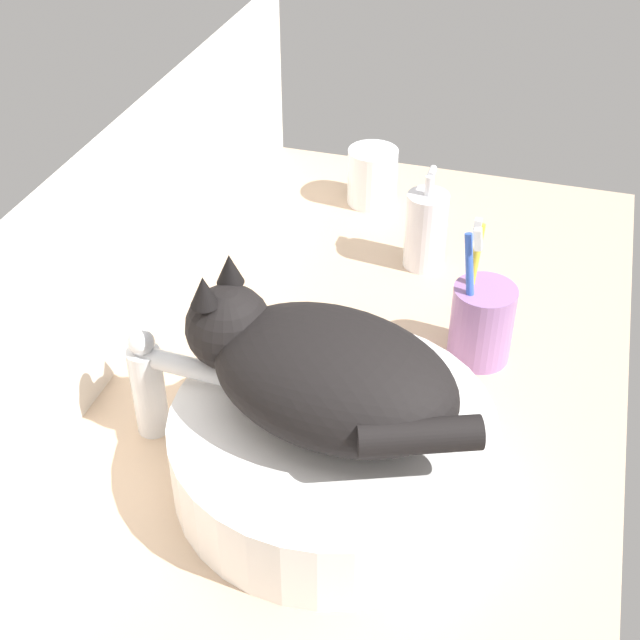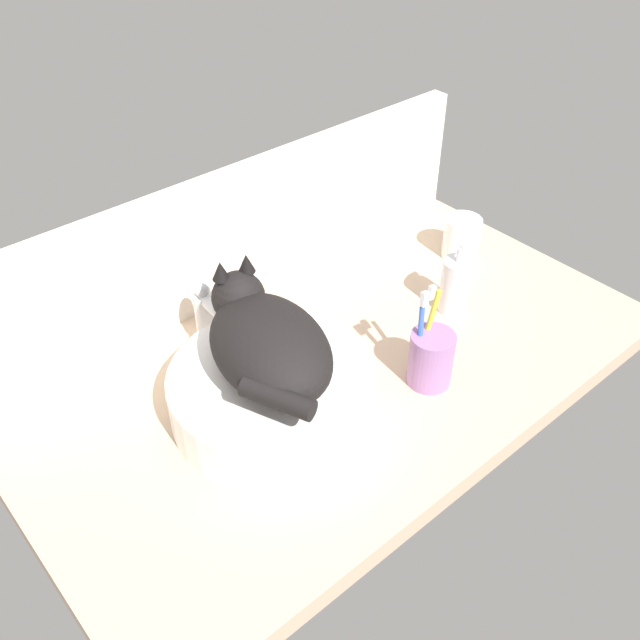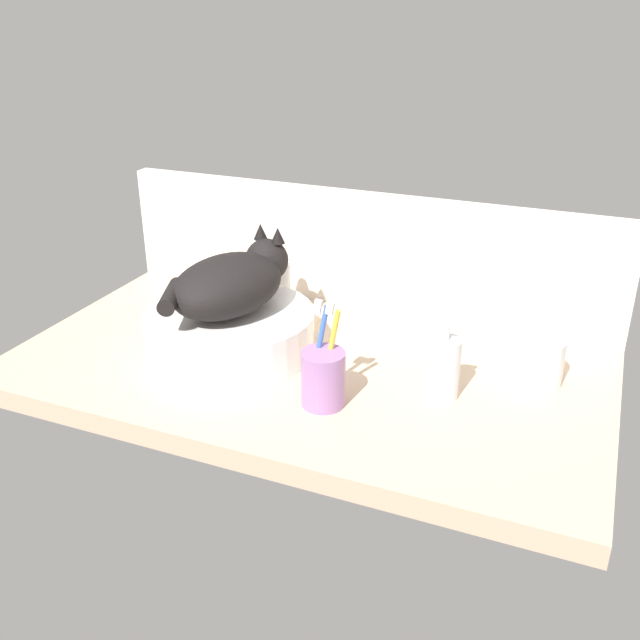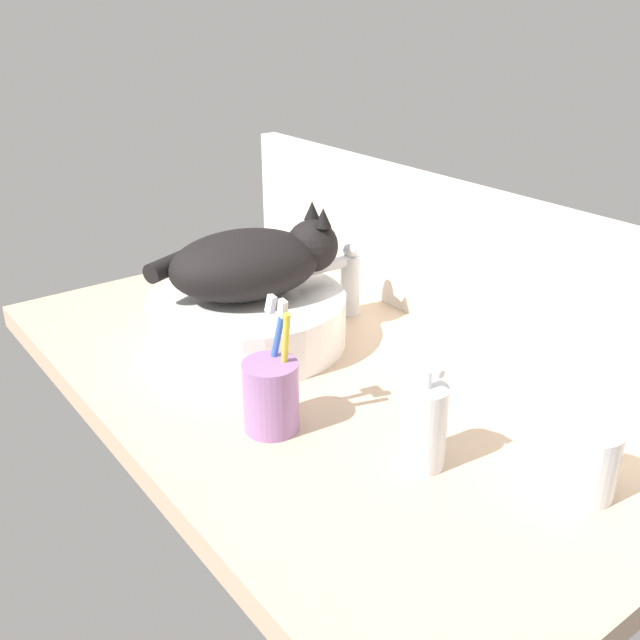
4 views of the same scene
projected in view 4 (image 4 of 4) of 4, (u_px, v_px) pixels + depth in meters
The scene contains 8 objects.
ground_plane at pixel (313, 385), 111.41cm from camera, with size 112.18×62.54×4.00cm, color tan.
backsplash_panel at pixel (451, 257), 121.32cm from camera, with size 112.18×3.60×25.69cm, color silver.
sink_basin at pixel (248, 319), 119.18cm from camera, with size 32.99×32.99×8.32cm, color white.
cat at pixel (253, 262), 115.60cm from camera, with size 22.05×31.22×14.00cm.
faucet at pixel (345, 277), 127.80cm from camera, with size 3.60×11.85×13.60cm.
soap_dispenser at pixel (423, 426), 87.16cm from camera, with size 5.72×5.72×14.33cm.
toothbrush_cup at pixel (271, 394), 94.83cm from camera, with size 7.55×7.55×18.72cm.
water_glass at pixel (584, 465), 83.09cm from camera, with size 7.69×7.69×8.77cm.
Camera 4 is at (77.94, -57.51, 53.98)cm, focal length 40.00 mm.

